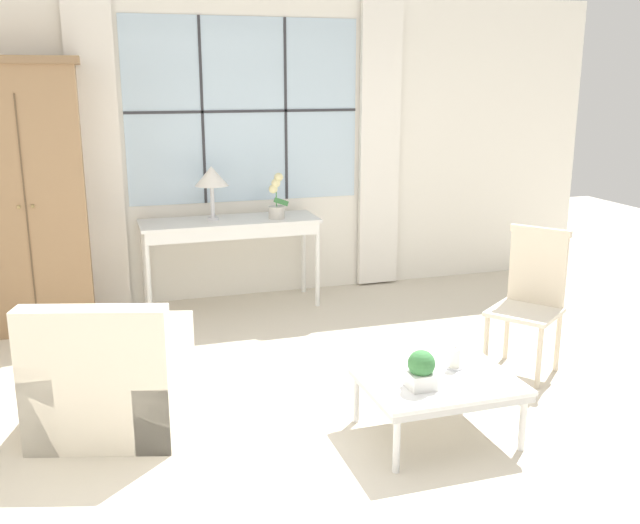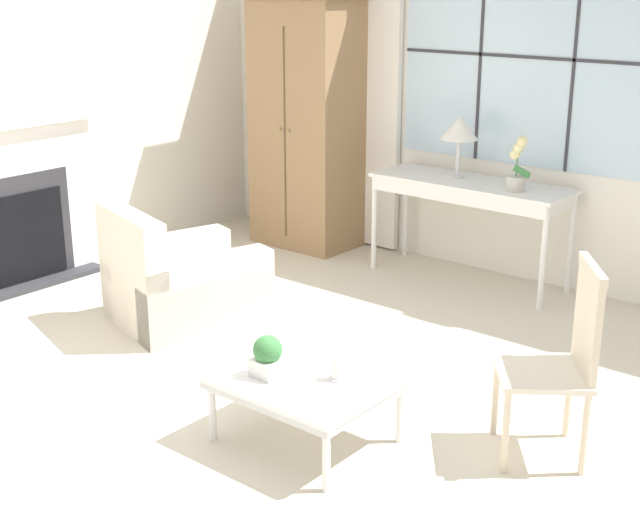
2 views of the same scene
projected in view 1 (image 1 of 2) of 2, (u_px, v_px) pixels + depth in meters
ground_plane at (357, 437)px, 4.17m from camera, size 14.00×14.00×0.00m
wall_back_windowed at (245, 148)px, 6.61m from camera, size 7.20×0.14×2.80m
armoire at (28, 196)px, 5.79m from camera, size 0.97×0.66×2.20m
console_table at (230, 229)px, 6.39m from camera, size 1.58×0.54×0.81m
table_lamp at (212, 177)px, 6.25m from camera, size 0.30×0.30×0.48m
potted_orchid at (276, 201)px, 6.38m from camera, size 0.19×0.15×0.41m
armchair_upholstered at (114, 380)px, 4.30m from camera, size 1.05×1.14×0.84m
side_chair_wooden at (531, 292)px, 5.02m from camera, size 0.61×0.61×1.02m
coffee_table at (437, 383)px, 4.11m from camera, size 0.87×0.71×0.37m
potted_plant_small at (421, 370)px, 3.92m from camera, size 0.15×0.15×0.22m
pillar_candle at (455, 359)px, 4.20m from camera, size 0.09×0.09×0.14m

